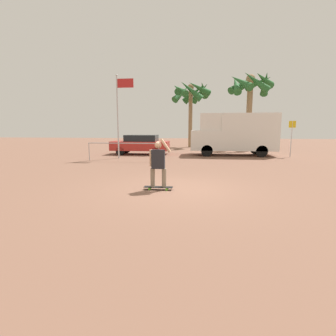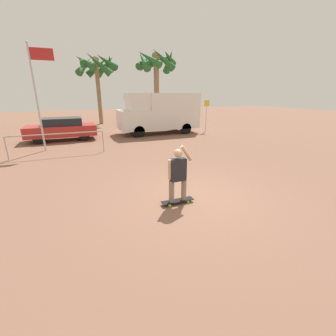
{
  "view_description": "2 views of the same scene",
  "coord_description": "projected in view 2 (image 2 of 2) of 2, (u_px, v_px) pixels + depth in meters",
  "views": [
    {
      "loc": [
        0.79,
        -8.16,
        1.95
      ],
      "look_at": [
        -0.25,
        0.07,
        0.67
      ],
      "focal_mm": 28.0,
      "sensor_mm": 36.0,
      "label": 1
    },
    {
      "loc": [
        -2.9,
        -5.16,
        2.85
      ],
      "look_at": [
        -0.68,
        0.17,
        0.94
      ],
      "focal_mm": 24.0,
      "sensor_mm": 36.0,
      "label": 2
    }
  ],
  "objects": [
    {
      "name": "palm_tree_center_background",
      "position": [
        96.0,
        66.0,
        20.71
      ],
      "size": [
        4.06,
        4.02,
        6.44
      ],
      "color": "#8E704C",
      "rests_on": "ground_plane"
    },
    {
      "name": "person_skateboarder",
      "position": [
        178.0,
        172.0,
        5.86
      ],
      "size": [
        0.68,
        0.22,
        1.52
      ],
      "color": "gray",
      "rests_on": "skateboard"
    },
    {
      "name": "camper_van",
      "position": [
        160.0,
        112.0,
        16.62
      ],
      "size": [
        5.81,
        2.29,
        2.91
      ],
      "color": "black",
      "rests_on": "ground_plane"
    },
    {
      "name": "ground_plane",
      "position": [
        192.0,
        198.0,
        6.47
      ],
      "size": [
        80.0,
        80.0,
        0.0
      ],
      "primitive_type": "plane",
      "color": "brown"
    },
    {
      "name": "street_sign",
      "position": [
        206.0,
        112.0,
        17.42
      ],
      "size": [
        0.44,
        0.06,
        2.38
      ],
      "color": "#B7B7BC",
      "rests_on": "ground_plane"
    },
    {
      "name": "palm_tree_near_van",
      "position": [
        156.0,
        64.0,
        21.42
      ],
      "size": [
        4.17,
        4.16,
        6.86
      ],
      "color": "#8E704C",
      "rests_on": "ground_plane"
    },
    {
      "name": "flagpole",
      "position": [
        38.0,
        90.0,
        10.95
      ],
      "size": [
        1.11,
        0.12,
        5.17
      ],
      "color": "#B7B7BC",
      "rests_on": "ground_plane"
    },
    {
      "name": "skateboard",
      "position": [
        178.0,
        201.0,
        6.12
      ],
      "size": [
        0.9,
        0.22,
        0.09
      ],
      "color": "black",
      "rests_on": "ground_plane"
    },
    {
      "name": "plaza_railing_segment",
      "position": [
        57.0,
        137.0,
        10.65
      ],
      "size": [
        4.25,
        0.05,
        1.08
      ],
      "color": "#99999E",
      "rests_on": "ground_plane"
    },
    {
      "name": "parked_car_red",
      "position": [
        62.0,
        129.0,
        14.27
      ],
      "size": [
        4.15,
        1.77,
        1.42
      ],
      "color": "black",
      "rests_on": "ground_plane"
    }
  ]
}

